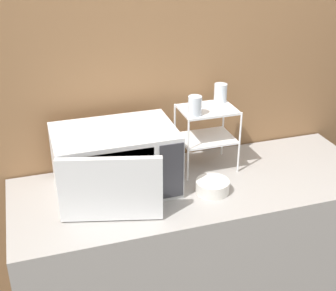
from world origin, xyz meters
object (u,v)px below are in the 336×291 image
glass_back_right (220,93)px  glass_front_left (195,106)px  bowl (212,187)px  dish_rack (207,125)px  microwave (115,162)px

glass_back_right → glass_front_left: bearing=-145.8°
glass_front_left → bowl: glass_front_left is taller
glass_back_right → bowl: bearing=-116.8°
dish_rack → glass_front_left: bearing=-146.6°
microwave → glass_back_right: 0.66m
glass_back_right → bowl: glass_back_right is taller
bowl → glass_front_left: bearing=98.8°
dish_rack → glass_front_left: 0.18m
microwave → dish_rack: dish_rack is taller
glass_back_right → bowl: size_ratio=0.59×
dish_rack → glass_front_left: glass_front_left is taller
microwave → dish_rack: size_ratio=1.74×
bowl → dish_rack: bearing=75.7°
dish_rack → bowl: (-0.06, -0.25, -0.21)m
dish_rack → glass_back_right: size_ratio=3.46×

